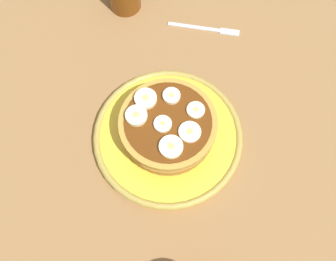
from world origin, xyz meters
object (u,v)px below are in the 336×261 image
object	(u,v)px
banana_slice_6	(136,116)
banana_slice_2	(196,110)
banana_slice_0	(163,124)
pancake_stack	(169,127)
banana_slice_1	(146,99)
fork	(208,29)
banana_slice_4	(172,96)
plate	(168,136)
banana_slice_5	(171,147)
banana_slice_3	(190,132)

from	to	relation	value
banana_slice_6	banana_slice_2	bearing A→B (deg)	-30.57
banana_slice_0	pancake_stack	bearing A→B (deg)	6.62
banana_slice_2	banana_slice_6	world-z (taller)	banana_slice_6
banana_slice_1	fork	bearing A→B (deg)	22.28
banana_slice_0	banana_slice_4	xyz separation A→B (cm)	(3.71, 2.86, 0.05)
plate	pancake_stack	size ratio (longest dim) A/B	1.58
pancake_stack	banana_slice_4	bearing A→B (deg)	46.85
banana_slice_4	fork	world-z (taller)	banana_slice_4
pancake_stack	banana_slice_1	bearing A→B (deg)	99.40
banana_slice_2	fork	distance (cm)	20.97
pancake_stack	banana_slice_4	world-z (taller)	banana_slice_4
banana_slice_1	fork	distance (cm)	21.83
fork	banana_slice_5	bearing A→B (deg)	-142.29
banana_slice_1	banana_slice_3	world-z (taller)	banana_slice_1
banana_slice_0	banana_slice_5	xyz separation A→B (cm)	(-1.17, -3.43, 0.07)
banana_slice_1	banana_slice_4	size ratio (longest dim) A/B	1.26
banana_slice_0	banana_slice_6	size ratio (longest dim) A/B	0.82
pancake_stack	banana_slice_3	size ratio (longest dim) A/B	4.63
banana_slice_2	banana_slice_5	distance (cm)	6.74
fork	pancake_stack	bearing A→B (deg)	-145.89
plate	fork	distance (cm)	22.45
banana_slice_3	banana_slice_1	bearing A→B (deg)	103.49
banana_slice_1	plate	bearing A→B (deg)	-83.39
banana_slice_4	banana_slice_6	distance (cm)	5.99
banana_slice_3	banana_slice_4	xyz separation A→B (cm)	(1.41, 6.08, 0.07)
pancake_stack	banana_slice_1	distance (cm)	5.51
banana_slice_0	banana_slice_6	world-z (taller)	banana_slice_6
banana_slice_4	banana_slice_6	world-z (taller)	banana_slice_6
banana_slice_5	banana_slice_6	xyz separation A→B (cm)	(-1.09, 6.75, 0.06)
banana_slice_1	fork	size ratio (longest dim) A/B	0.33
banana_slice_5	banana_slice_6	distance (cm)	6.84
plate	pancake_stack	world-z (taller)	pancake_stack
banana_slice_0	banana_slice_3	xyz separation A→B (cm)	(2.31, -3.22, -0.02)
pancake_stack	banana_slice_1	xyz separation A→B (cm)	(-0.76, 4.61, 2.92)
pancake_stack	banana_slice_5	size ratio (longest dim) A/B	4.38
plate	banana_slice_5	bearing A→B (deg)	-121.24
pancake_stack	banana_slice_3	distance (cm)	4.52
pancake_stack	banana_slice_2	size ratio (longest dim) A/B	5.60
banana_slice_2	banana_slice_3	distance (cm)	3.57
plate	banana_slice_3	size ratio (longest dim) A/B	7.31
banana_slice_2	fork	world-z (taller)	banana_slice_2
banana_slice_0	fork	world-z (taller)	banana_slice_0
plate	banana_slice_6	xyz separation A→B (cm)	(-3.20, 3.27, 6.18)
banana_slice_1	banana_slice_2	distance (cm)	7.48
banana_slice_1	banana_slice_5	xyz separation A→B (cm)	(-1.57, -8.17, -0.03)
plate	banana_slice_5	size ratio (longest dim) A/B	6.91
banana_slice_4	fork	size ratio (longest dim) A/B	0.26
pancake_stack	banana_slice_6	xyz separation A→B (cm)	(-3.42, 3.19, 2.95)
banana_slice_4	fork	bearing A→B (deg)	31.57
banana_slice_0	fork	xyz separation A→B (cm)	(19.55, 12.59, -6.85)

